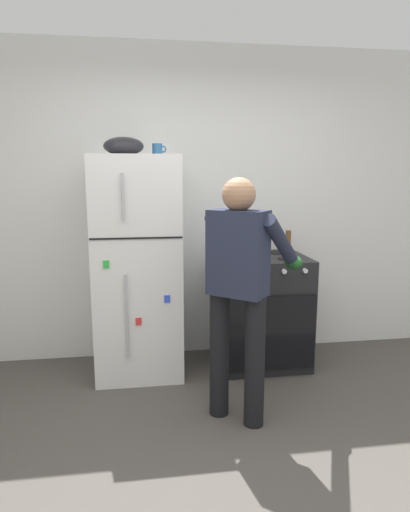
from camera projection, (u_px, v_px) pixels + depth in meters
The scene contains 9 objects.
ground at pixel (238, 491), 2.30m from camera, with size 8.00×8.00×0.00m, color #4C4742.
kitchen_wall_back at pixel (192, 205), 3.96m from camera, with size 6.00×0.10×2.70m, color white.
refrigerator at pixel (137, 267), 3.60m from camera, with size 0.68×0.72×1.76m.
stove_range at pixel (260, 311), 3.81m from camera, with size 0.76×0.67×0.94m.
person_cook at pixel (241, 278), 2.86m from camera, with size 0.71×0.76×1.60m.
red_pot at pixel (244, 250), 3.66m from camera, with size 0.35×0.25×0.13m.
coffee_mug at pixel (158, 150), 3.51m from camera, with size 0.11×0.08×0.10m.
pepper_mill at pixel (288, 241), 3.96m from camera, with size 0.05×0.05×0.18m, color brown.
mixing_bowl at pixel (124, 146), 3.42m from camera, with size 0.31×0.31×0.14m, color black.
Camera 1 is at (-0.47, -2.00, 1.61)m, focal length 31.25 mm.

